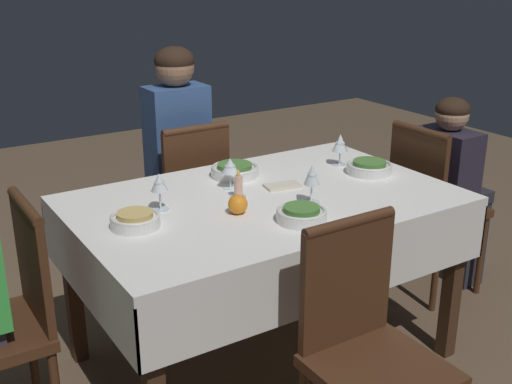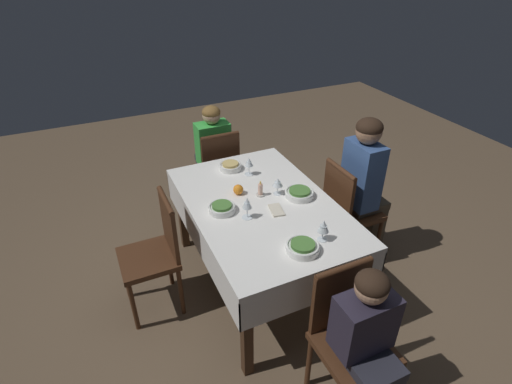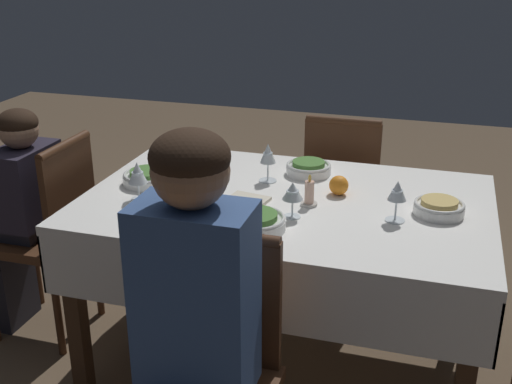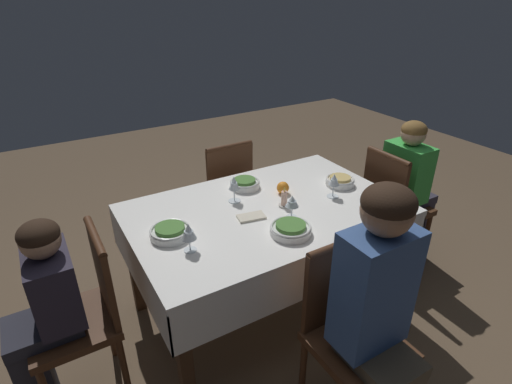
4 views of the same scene
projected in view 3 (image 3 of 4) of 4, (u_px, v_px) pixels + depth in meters
name	position (u px, v px, depth m)	size (l,w,h in m)	color
ground_plane	(283.00, 363.00, 2.65)	(8.00, 8.00, 0.00)	brown
dining_table	(286.00, 220.00, 2.41)	(1.50, 0.96, 0.74)	white
chair_north	(211.00, 370.00, 1.82)	(0.38, 0.38, 0.89)	#472816
chair_east	(51.00, 228.00, 2.70)	(0.38, 0.38, 0.89)	#472816
chair_south	(343.00, 190.00, 3.10)	(0.38, 0.38, 0.89)	#472816
person_adult_denim	(189.00, 339.00, 1.62)	(0.30, 0.34, 1.23)	#4C4233
person_child_dark	(17.00, 212.00, 2.72)	(0.33, 0.30, 1.01)	#282833
bowl_north	(255.00, 221.00, 2.13)	(0.21, 0.21, 0.06)	white
wine_glass_north	(293.00, 192.00, 2.19)	(0.07, 0.07, 0.13)	white
bowl_west	(439.00, 207.00, 2.23)	(0.18, 0.18, 0.06)	white
wine_glass_west	(397.00, 193.00, 2.16)	(0.07, 0.07, 0.15)	white
bowl_east	(149.00, 177.00, 2.51)	(0.20, 0.20, 0.06)	white
wine_glass_east	(137.00, 174.00, 2.33)	(0.07, 0.07, 0.15)	white
bowl_south	(309.00, 168.00, 2.61)	(0.18, 0.18, 0.06)	white
wine_glass_south	(268.00, 155.00, 2.51)	(0.07, 0.07, 0.16)	white
candle_centerpiece	(309.00, 195.00, 2.31)	(0.06, 0.06, 0.12)	beige
orange_fruit	(339.00, 185.00, 2.41)	(0.07, 0.07, 0.07)	orange
napkin_red_folded	(249.00, 199.00, 2.36)	(0.16, 0.11, 0.01)	beige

